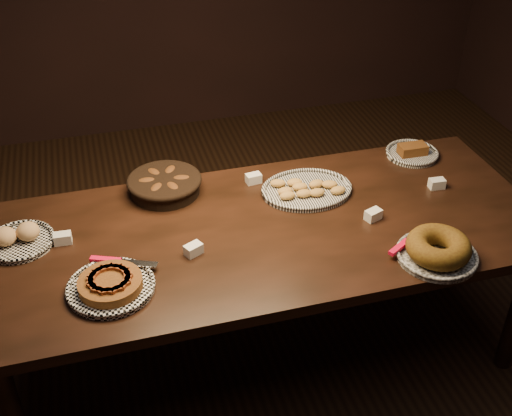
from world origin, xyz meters
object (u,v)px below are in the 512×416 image
object	(u,v)px
buffet_table	(264,241)
apple_tart_plate	(111,285)
madeleine_platter	(306,189)
bundt_cake_plate	(438,250)

from	to	relation	value
buffet_table	apple_tart_plate	bearing A→B (deg)	-161.39
apple_tart_plate	madeleine_platter	xyz separation A→B (m)	(0.92, 0.43, -0.01)
apple_tart_plate	madeleine_platter	world-z (taller)	apple_tart_plate
madeleine_platter	bundt_cake_plate	bearing A→B (deg)	-56.73
buffet_table	madeleine_platter	world-z (taller)	madeleine_platter
apple_tart_plate	bundt_cake_plate	world-z (taller)	bundt_cake_plate
buffet_table	apple_tart_plate	xyz separation A→B (m)	(-0.66, -0.22, 0.10)
buffet_table	madeleine_platter	bearing A→B (deg)	38.51
apple_tart_plate	buffet_table	bearing A→B (deg)	-5.41
buffet_table	bundt_cake_plate	size ratio (longest dim) A/B	6.89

